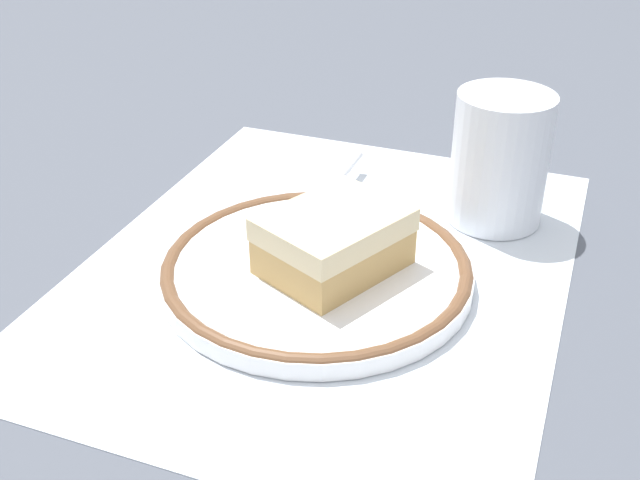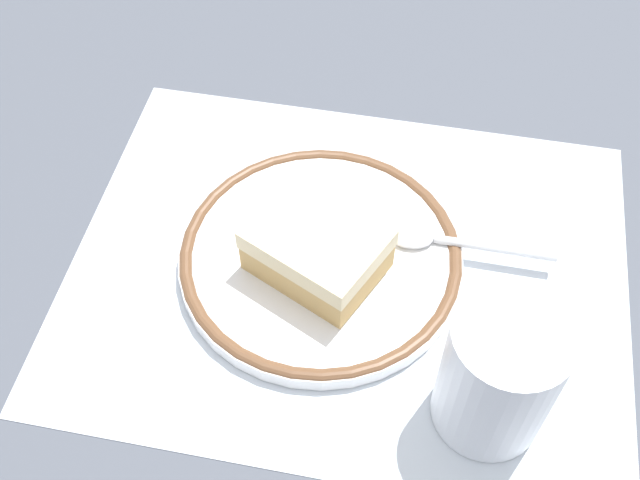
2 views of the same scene
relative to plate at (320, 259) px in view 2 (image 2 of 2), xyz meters
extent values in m
plane|color=#4C515B|center=(0.02, 0.00, -0.01)|extent=(2.40, 2.40, 0.00)
cube|color=silver|center=(0.02, 0.00, -0.01)|extent=(0.43, 0.34, 0.00)
cylinder|color=white|center=(0.00, 0.00, 0.00)|extent=(0.22, 0.22, 0.01)
torus|color=brown|center=(0.00, 0.00, 0.00)|extent=(0.22, 0.22, 0.01)
cube|color=tan|center=(0.00, -0.01, 0.02)|extent=(0.11, 0.10, 0.03)
cube|color=beige|center=(0.00, -0.01, 0.04)|extent=(0.11, 0.10, 0.02)
ellipsoid|color=silver|center=(0.06, 0.03, 0.01)|extent=(0.04, 0.03, 0.01)
cylinder|color=silver|center=(0.13, 0.03, 0.01)|extent=(0.09, 0.01, 0.01)
cylinder|color=white|center=(0.13, -0.10, 0.04)|extent=(0.07, 0.07, 0.10)
cylinder|color=#B7722D|center=(0.13, -0.10, 0.01)|extent=(0.07, 0.07, 0.04)
camera|label=1|loc=(-0.43, -0.16, 0.30)|focal=44.11mm
camera|label=2|loc=(0.07, -0.34, 0.49)|focal=43.43mm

